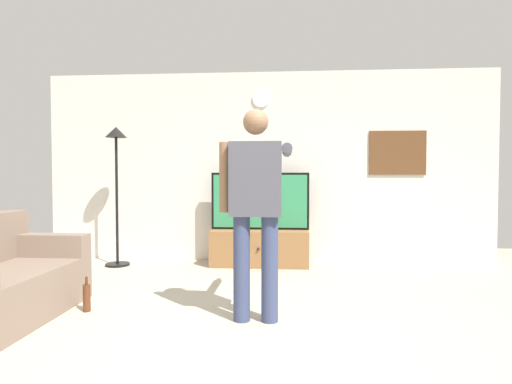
{
  "coord_description": "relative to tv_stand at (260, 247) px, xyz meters",
  "views": [
    {
      "loc": [
        0.3,
        -3.04,
        1.2
      ],
      "look_at": [
        -0.02,
        1.2,
        1.05
      ],
      "focal_mm": 29.12,
      "sensor_mm": 36.0,
      "label": 1
    }
  ],
  "objects": [
    {
      "name": "tv_stand",
      "position": [
        0.0,
        0.0,
        0.0
      ],
      "size": [
        1.32,
        0.56,
        0.48
      ],
      "color": "olive",
      "rests_on": "ground_plane"
    },
    {
      "name": "back_wall",
      "position": [
        0.07,
        0.35,
        1.11
      ],
      "size": [
        6.4,
        0.1,
        2.7
      ],
      "primitive_type": "cube",
      "color": "silver",
      "rests_on": "ground_plane"
    },
    {
      "name": "television",
      "position": [
        0.0,
        0.05,
        0.63
      ],
      "size": [
        1.34,
        0.07,
        0.78
      ],
      "color": "black",
      "rests_on": "tv_stand"
    },
    {
      "name": "framed_picture",
      "position": [
        1.91,
        0.3,
        1.3
      ],
      "size": [
        0.78,
        0.04,
        0.61
      ],
      "primitive_type": "cube",
      "color": "brown"
    },
    {
      "name": "beverage_bottle",
      "position": [
        -1.42,
        -2.09,
        -0.11
      ],
      "size": [
        0.07,
        0.07,
        0.31
      ],
      "color": "#592D19",
      "rests_on": "ground_plane"
    },
    {
      "name": "floor_lamp",
      "position": [
        -1.93,
        -0.19,
        1.1
      ],
      "size": [
        0.32,
        0.32,
        1.88
      ],
      "color": "black",
      "rests_on": "ground_plane"
    },
    {
      "name": "ground_plane",
      "position": [
        0.07,
        -2.6,
        -0.24
      ],
      "size": [
        8.4,
        8.4,
        0.0
      ],
      "primitive_type": "plane",
      "color": "#B2A893"
    },
    {
      "name": "wall_clock",
      "position": [
        0.0,
        0.29,
        2.08
      ],
      "size": [
        0.25,
        0.03,
        0.25
      ],
      "primitive_type": "cylinder",
      "rotation": [
        1.57,
        0.0,
        0.0
      ],
      "color": "white"
    },
    {
      "name": "person_standing_nearer_lamp",
      "position": [
        0.11,
        -2.21,
        0.76
      ],
      "size": [
        0.61,
        0.78,
        1.76
      ],
      "color": "#384266",
      "rests_on": "ground_plane"
    }
  ]
}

